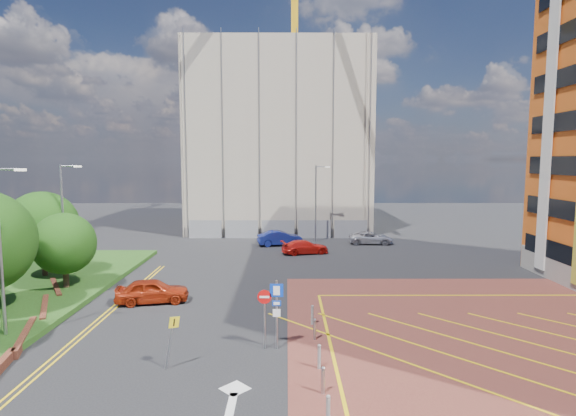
{
  "coord_description": "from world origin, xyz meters",
  "views": [
    {
      "loc": [
        0.96,
        -18.73,
        8.62
      ],
      "look_at": [
        1.03,
        4.63,
        6.09
      ],
      "focal_mm": 28.0,
      "sensor_mm": 36.0,
      "label": 1
    }
  ],
  "objects_px": {
    "lamp_left_far": "(64,217)",
    "lamp_back": "(316,200)",
    "car_red_left": "(152,291)",
    "car_red_back": "(305,247)",
    "car_blue_back": "(280,238)",
    "sign_cluster": "(272,307)",
    "warning_sign": "(171,336)",
    "lamp_left_near": "(1,245)",
    "tree_d": "(42,226)",
    "tree_c": "(64,244)",
    "car_silver_back": "(371,238)"
  },
  "relations": [
    {
      "from": "lamp_left_far",
      "to": "lamp_back",
      "type": "distance_m",
      "value": 24.46
    },
    {
      "from": "car_red_left",
      "to": "car_red_back",
      "type": "distance_m",
      "value": 17.21
    },
    {
      "from": "tree_c",
      "to": "car_blue_back",
      "type": "relative_size",
      "value": 1.09
    },
    {
      "from": "tree_c",
      "to": "tree_d",
      "type": "bearing_deg",
      "value": 135.0
    },
    {
      "from": "car_silver_back",
      "to": "tree_d",
      "type": "bearing_deg",
      "value": 120.46
    },
    {
      "from": "car_red_left",
      "to": "car_blue_back",
      "type": "distance_m",
      "value": 19.65
    },
    {
      "from": "sign_cluster",
      "to": "car_red_left",
      "type": "height_order",
      "value": "sign_cluster"
    },
    {
      "from": "lamp_left_far",
      "to": "lamp_back",
      "type": "height_order",
      "value": "lamp_left_far"
    },
    {
      "from": "car_red_back",
      "to": "sign_cluster",
      "type": "bearing_deg",
      "value": 159.5
    },
    {
      "from": "tree_c",
      "to": "tree_d",
      "type": "xyz_separation_m",
      "value": [
        -3.0,
        3.0,
        0.68
      ]
    },
    {
      "from": "tree_d",
      "to": "car_silver_back",
      "type": "relative_size",
      "value": 1.36
    },
    {
      "from": "car_silver_back",
      "to": "car_red_back",
      "type": "bearing_deg",
      "value": 127.6
    },
    {
      "from": "car_red_back",
      "to": "car_silver_back",
      "type": "relative_size",
      "value": 0.96
    },
    {
      "from": "sign_cluster",
      "to": "lamp_left_far",
      "type": "bearing_deg",
      "value": 143.18
    },
    {
      "from": "car_red_back",
      "to": "car_silver_back",
      "type": "distance_m",
      "value": 8.47
    },
    {
      "from": "tree_d",
      "to": "car_red_back",
      "type": "bearing_deg",
      "value": 24.78
    },
    {
      "from": "lamp_back",
      "to": "car_red_left",
      "type": "bearing_deg",
      "value": -118.96
    },
    {
      "from": "car_red_back",
      "to": "car_silver_back",
      "type": "bearing_deg",
      "value": -69.29
    },
    {
      "from": "tree_d",
      "to": "car_red_left",
      "type": "height_order",
      "value": "tree_d"
    },
    {
      "from": "car_red_back",
      "to": "lamp_left_far",
      "type": "bearing_deg",
      "value": 105.89
    },
    {
      "from": "lamp_left_near",
      "to": "tree_d",
      "type": "bearing_deg",
      "value": 110.35
    },
    {
      "from": "tree_c",
      "to": "lamp_left_near",
      "type": "bearing_deg",
      "value": -82.31
    },
    {
      "from": "tree_c",
      "to": "sign_cluster",
      "type": "bearing_deg",
      "value": -33.16
    },
    {
      "from": "lamp_back",
      "to": "sign_cluster",
      "type": "height_order",
      "value": "lamp_back"
    },
    {
      "from": "tree_d",
      "to": "lamp_left_far",
      "type": "distance_m",
      "value": 2.44
    },
    {
      "from": "warning_sign",
      "to": "car_silver_back",
      "type": "height_order",
      "value": "warning_sign"
    },
    {
      "from": "tree_c",
      "to": "car_blue_back",
      "type": "distance_m",
      "value": 21.16
    },
    {
      "from": "tree_c",
      "to": "car_silver_back",
      "type": "xyz_separation_m",
      "value": [
        23.1,
        16.67,
        -2.57
      ]
    },
    {
      "from": "car_red_left",
      "to": "lamp_left_far",
      "type": "bearing_deg",
      "value": 48.37
    },
    {
      "from": "car_blue_back",
      "to": "car_red_back",
      "type": "relative_size",
      "value": 1.04
    },
    {
      "from": "lamp_back",
      "to": "sign_cluster",
      "type": "bearing_deg",
      "value": -97.97
    },
    {
      "from": "sign_cluster",
      "to": "car_silver_back",
      "type": "xyz_separation_m",
      "value": [
        9.3,
        25.69,
        -1.33
      ]
    },
    {
      "from": "car_blue_back",
      "to": "lamp_left_far",
      "type": "bearing_deg",
      "value": 120.82
    },
    {
      "from": "tree_c",
      "to": "tree_d",
      "type": "distance_m",
      "value": 4.3
    },
    {
      "from": "car_blue_back",
      "to": "sign_cluster",
      "type": "bearing_deg",
      "value": 167.51
    },
    {
      "from": "tree_c",
      "to": "tree_d",
      "type": "height_order",
      "value": "tree_d"
    },
    {
      "from": "warning_sign",
      "to": "lamp_left_near",
      "type": "bearing_deg",
      "value": 160.99
    },
    {
      "from": "lamp_left_far",
      "to": "car_silver_back",
      "type": "bearing_deg",
      "value": 31.42
    },
    {
      "from": "lamp_back",
      "to": "warning_sign",
      "type": "distance_m",
      "value": 30.17
    },
    {
      "from": "lamp_left_far",
      "to": "car_red_back",
      "type": "distance_m",
      "value": 20.1
    },
    {
      "from": "lamp_back",
      "to": "lamp_left_far",
      "type": "bearing_deg",
      "value": -139.14
    },
    {
      "from": "lamp_left_far",
      "to": "warning_sign",
      "type": "xyz_separation_m",
      "value": [
        10.63,
        -12.97,
        -3.23
      ]
    },
    {
      "from": "car_red_left",
      "to": "car_red_back",
      "type": "relative_size",
      "value": 0.99
    },
    {
      "from": "lamp_back",
      "to": "car_red_back",
      "type": "bearing_deg",
      "value": -103.14
    },
    {
      "from": "car_red_back",
      "to": "car_blue_back",
      "type": "bearing_deg",
      "value": 16.3
    },
    {
      "from": "sign_cluster",
      "to": "car_red_left",
      "type": "distance_m",
      "value": 10.1
    },
    {
      "from": "lamp_left_far",
      "to": "warning_sign",
      "type": "distance_m",
      "value": 17.08
    },
    {
      "from": "warning_sign",
      "to": "car_silver_back",
      "type": "distance_m",
      "value": 30.73
    },
    {
      "from": "lamp_left_far",
      "to": "tree_c",
      "type": "bearing_deg",
      "value": -65.29
    },
    {
      "from": "lamp_left_near",
      "to": "car_red_left",
      "type": "relative_size",
      "value": 1.87
    }
  ]
}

